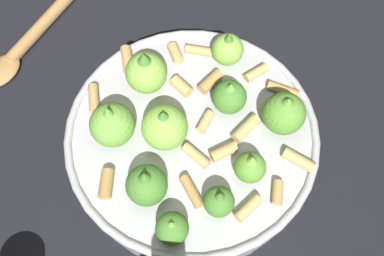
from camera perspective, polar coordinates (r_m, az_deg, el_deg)
ground_plane at (r=0.51m, az=-0.00°, el=-3.22°), size 2.40×2.40×0.00m
cooking_pan at (r=0.48m, az=-0.08°, el=-1.41°), size 0.26×0.26×0.11m
wooden_spoon at (r=0.62m, az=-18.65°, el=11.79°), size 0.23×0.04×0.02m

